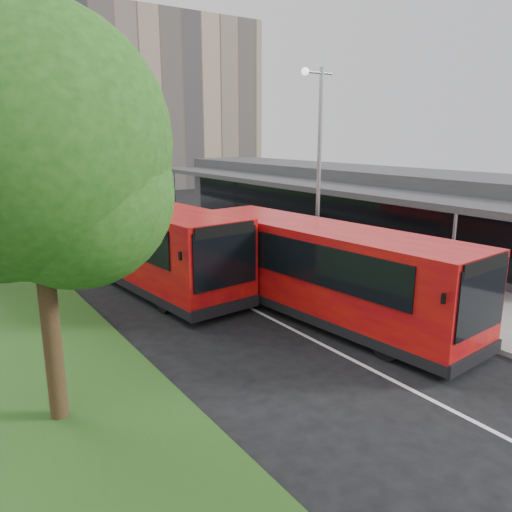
{
  "coord_description": "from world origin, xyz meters",
  "views": [
    {
      "loc": [
        -8.8,
        -12.86,
        5.71
      ],
      "look_at": [
        0.89,
        1.47,
        1.5
      ],
      "focal_mm": 35.0,
      "sensor_mm": 36.0,
      "label": 1
    }
  ],
  "objects": [
    {
      "name": "bollard",
      "position": [
        4.81,
        18.07,
        0.69
      ],
      "size": [
        0.22,
        0.22,
        1.07
      ],
      "primitive_type": "cylinder",
      "rotation": [
        0.0,
        0.0,
        -0.32
      ],
      "color": "yellow",
      "rests_on": "pavement"
    },
    {
      "name": "car_near",
      "position": [
        2.11,
        39.29,
        0.6
      ],
      "size": [
        2.66,
        3.77,
        1.19
      ],
      "primitive_type": "imported",
      "rotation": [
        0.0,
        0.0,
        -0.4
      ],
      "color": "#5F1E0D",
      "rests_on": "ground"
    },
    {
      "name": "bus_second",
      "position": [
        -1.77,
        5.38,
        1.6
      ],
      "size": [
        3.76,
        11.21,
        3.12
      ],
      "rotation": [
        0.0,
        0.0,
        0.09
      ],
      "color": "red",
      "rests_on": "ground"
    },
    {
      "name": "tree_near",
      "position": [
        -7.01,
        -2.95,
        5.24
      ],
      "size": [
        5.05,
        5.05,
        8.11
      ],
      "color": "#372616",
      "rests_on": "ground"
    },
    {
      "name": "office_block",
      "position": [
        14.0,
        42.0,
        9.0
      ],
      "size": [
        22.0,
        12.0,
        18.0
      ],
      "primitive_type": "cube",
      "color": "tan",
      "rests_on": "ground"
    },
    {
      "name": "ground",
      "position": [
        0.0,
        0.0,
        0.0
      ],
      "size": [
        120.0,
        120.0,
        0.0
      ],
      "primitive_type": "plane",
      "color": "black",
      "rests_on": "ground"
    },
    {
      "name": "pavement",
      "position": [
        6.0,
        20.0,
        0.07
      ],
      "size": [
        5.0,
        80.0,
        0.15
      ],
      "primitive_type": "cube",
      "color": "slate",
      "rests_on": "ground"
    },
    {
      "name": "lane_centre_line",
      "position": [
        0.0,
        15.0,
        0.01
      ],
      "size": [
        0.12,
        70.0,
        0.01
      ],
      "primitive_type": "cube",
      "color": "silver",
      "rests_on": "ground"
    },
    {
      "name": "station_building",
      "position": [
        10.86,
        8.0,
        2.04
      ],
      "size": [
        7.7,
        26.0,
        4.0
      ],
      "color": "#323234",
      "rests_on": "ground"
    },
    {
      "name": "litter_bin",
      "position": [
        5.48,
        9.75,
        0.64
      ],
      "size": [
        0.68,
        0.68,
        0.98
      ],
      "primitive_type": "cylinder",
      "rotation": [
        0.0,
        0.0,
        -0.32
      ],
      "color": "#341E15",
      "rests_on": "pavement"
    },
    {
      "name": "lamp_post_near",
      "position": [
        4.12,
        2.0,
        4.72
      ],
      "size": [
        1.44,
        0.28,
        8.0
      ],
      "color": "#999DA2",
      "rests_on": "pavement"
    },
    {
      "name": "car_far",
      "position": [
        -1.28,
        43.47,
        0.65
      ],
      "size": [
        2.3,
        4.14,
        1.29
      ],
      "primitive_type": "imported",
      "rotation": [
        0.0,
        0.0,
        -0.25
      ],
      "color": "navy",
      "rests_on": "ground"
    },
    {
      "name": "lamp_post_far",
      "position": [
        4.12,
        22.0,
        4.72
      ],
      "size": [
        1.44,
        0.28,
        8.0
      ],
      "color": "#999DA2",
      "rests_on": "pavement"
    },
    {
      "name": "bus_main",
      "position": [
        1.51,
        -1.4,
        1.51
      ],
      "size": [
        3.56,
        10.59,
        2.95
      ],
      "rotation": [
        0.0,
        0.0,
        0.09
      ],
      "color": "red",
      "rests_on": "ground"
    },
    {
      "name": "kerb_dashes",
      "position": [
        3.3,
        19.0,
        0.01
      ],
      "size": [
        0.12,
        56.0,
        0.01
      ],
      "color": "silver",
      "rests_on": "ground"
    }
  ]
}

